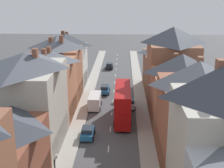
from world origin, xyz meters
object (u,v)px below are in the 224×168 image
at_px(double_decker_bus_lead, 123,103).
at_px(car_parked_left_b, 87,132).
at_px(car_near_silver, 109,66).
at_px(car_near_blue, 130,103).
at_px(car_mid_black, 123,95).
at_px(delivery_van, 95,101).
at_px(car_parked_right_a, 105,89).

relative_size(double_decker_bus_lead, car_parked_left_b, 2.81).
bearing_deg(car_parked_left_b, car_near_silver, 88.10).
bearing_deg(car_near_blue, car_mid_black, 107.66).
height_order(double_decker_bus_lead, delivery_van, double_decker_bus_lead).
distance_m(car_parked_right_a, delivery_van, 8.44).
distance_m(double_decker_bus_lead, car_near_silver, 32.91).
height_order(car_parked_left_b, delivery_van, delivery_van).
bearing_deg(car_mid_black, car_parked_left_b, -107.16).
height_order(car_parked_right_a, car_parked_left_b, car_parked_left_b).
relative_size(double_decker_bus_lead, car_mid_black, 2.41).
height_order(car_mid_black, delivery_van, delivery_van).
height_order(double_decker_bus_lead, car_mid_black, double_decker_bus_lead).
bearing_deg(car_mid_black, delivery_van, -137.54).
distance_m(car_near_silver, car_parked_left_b, 39.28).
xyz_separation_m(double_decker_bus_lead, car_near_silver, (-3.59, 32.65, -2.02)).
relative_size(double_decker_bus_lead, delivery_van, 2.08).
bearing_deg(double_decker_bus_lead, delivery_van, 135.65).
bearing_deg(car_parked_right_a, car_parked_left_b, -93.77).
bearing_deg(delivery_van, car_parked_left_b, -90.00).
bearing_deg(delivery_van, double_decker_bus_lead, -44.35).
distance_m(car_near_blue, car_parked_left_b, 13.31).
distance_m(double_decker_bus_lead, car_mid_black, 9.48).
xyz_separation_m(car_near_blue, car_parked_left_b, (-6.20, -11.78, -0.00)).
bearing_deg(double_decker_bus_lead, car_near_blue, 75.82).
bearing_deg(car_mid_black, car_near_silver, 98.75).
height_order(car_near_blue, car_parked_right_a, car_near_blue).
relative_size(car_near_blue, delivery_van, 0.75).
height_order(car_parked_right_a, car_mid_black, car_mid_black).
height_order(car_near_silver, car_mid_black, car_near_silver).
height_order(double_decker_bus_lead, car_parked_left_b, double_decker_bus_lead).
relative_size(car_parked_right_a, delivery_van, 0.88).
xyz_separation_m(car_near_blue, car_near_silver, (-4.90, 27.47, -0.00)).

